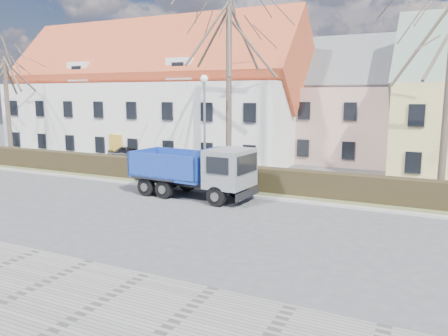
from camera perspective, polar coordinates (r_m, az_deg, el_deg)
The scene contains 14 objects.
ground at distance 19.41m, azimuth -4.87°, elevation -6.31°, with size 120.00×120.00×0.00m, color #464649.
sidewalk_near at distance 13.30m, azimuth -24.68°, elevation -14.69°, with size 80.00×5.00×0.08m, color gray.
curb_far at distance 23.34m, azimuth 0.94°, elevation -3.40°, with size 80.00×0.30×0.12m, color #A39E98.
grass_strip at distance 24.76m, azimuth 2.51°, elevation -2.67°, with size 80.00×3.00×0.10m, color #545B33.
hedge at distance 24.46m, azimuth 2.33°, elevation -1.38°, with size 60.00×0.90×1.30m, color black.
building_white at distance 39.19m, azimuth -9.35°, elevation 8.67°, with size 26.80×10.80×9.50m, color silver, non-canonical shape.
building_pink at distance 36.45m, azimuth 17.27°, elevation 7.13°, with size 10.80×8.80×8.00m, color tan, non-canonical shape.
tree_0 at distance 40.01m, azimuth -26.50°, elevation 8.10°, with size 7.20×7.20×9.90m, color #4B3E34, non-canonical shape.
tree_1 at distance 27.13m, azimuth 0.64°, elevation 11.75°, with size 9.20×9.20×12.65m, color #4B3E34, non-canonical shape.
tree_2 at distance 24.49m, azimuth 27.25°, elevation 9.00°, with size 8.00×8.00×11.00m, color #4B3E34, non-canonical shape.
dump_truck at distance 22.85m, azimuth -4.73°, elevation -0.33°, with size 6.91×2.56×2.76m, color navy, non-canonical shape.
streetlight at distance 26.26m, azimuth -2.55°, elevation 5.12°, with size 0.51×0.51×6.52m, color gray, non-canonical shape.
cart_frame at distance 24.73m, azimuth -4.32°, elevation -2.06°, with size 0.70×0.40×0.64m, color silver, non-canonical shape.
parked_car_a at distance 34.85m, azimuth -11.61°, elevation 1.81°, with size 1.65×4.10×1.40m, color black.
Camera 1 is at (9.64, -15.99, 5.32)m, focal length 35.00 mm.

